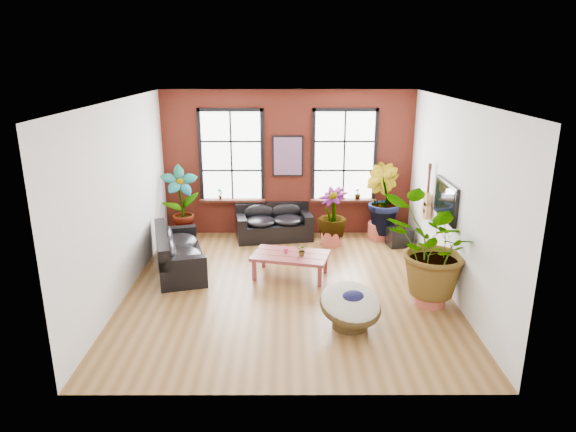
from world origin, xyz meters
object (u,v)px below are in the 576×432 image
Objects in this scene: sofa_back at (274,223)px; coffee_table at (290,257)px; sofa_left at (177,253)px; papasan_chair at (351,305)px.

sofa_back is 2.35m from coffee_table.
papasan_chair is (3.28, -2.35, 0.01)m from sofa_left.
coffee_table is at bearing -90.12° from sofa_back.
sofa_back reaches higher than coffee_table.
papasan_chair is (0.96, -2.03, -0.03)m from coffee_table.
sofa_back is 4.55m from papasan_chair.
coffee_table is (0.39, -2.32, 0.05)m from sofa_back.
sofa_left is at bearing 123.59° from papasan_chair.
sofa_back is 1.47× the size of papasan_chair.
sofa_left is at bearing -143.82° from sofa_back.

